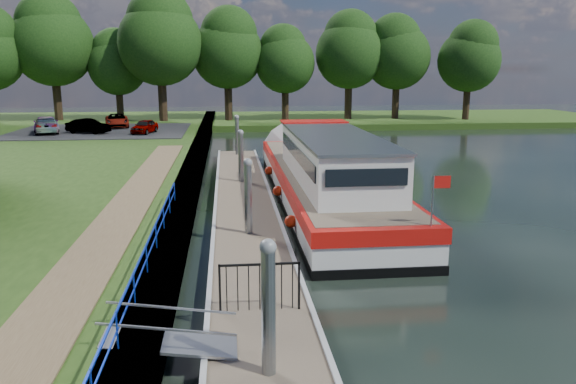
{
  "coord_description": "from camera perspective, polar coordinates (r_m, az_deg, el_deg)",
  "views": [
    {
      "loc": [
        -0.66,
        -9.77,
        5.82
      ],
      "look_at": [
        1.53,
        10.23,
        1.4
      ],
      "focal_mm": 35.0,
      "sensor_mm": 36.0,
      "label": 1
    }
  ],
  "objects": [
    {
      "name": "car_c",
      "position": [
        48.68,
        -23.35,
        6.29
      ],
      "size": [
        3.11,
        4.9,
        1.32
      ],
      "primitive_type": "imported",
      "rotation": [
        0.0,
        0.0,
        3.44
      ],
      "color": "#999999",
      "rests_on": "carpark"
    },
    {
      "name": "gangway",
      "position": [
        11.57,
        -11.83,
        -14.57
      ],
      "size": [
        2.58,
        1.0,
        0.92
      ],
      "color": "#A5A8AD",
      "rests_on": "ground"
    },
    {
      "name": "ground",
      "position": [
        11.39,
        -2.14,
        -18.34
      ],
      "size": [
        160.0,
        160.0,
        0.0
      ],
      "primitive_type": "plane",
      "color": "black",
      "rests_on": "ground"
    },
    {
      "name": "far_bank",
      "position": [
        63.3,
        5.36,
        7.34
      ],
      "size": [
        60.0,
        18.0,
        0.6
      ],
      "primitive_type": "cube",
      "color": "#223E11",
      "rests_on": "ground"
    },
    {
      "name": "carpark",
      "position": [
        49.13,
        -18.46,
        5.9
      ],
      "size": [
        14.0,
        12.0,
        0.06
      ],
      "primitive_type": "cube",
      "color": "black",
      "rests_on": "riverbank"
    },
    {
      "name": "footpath",
      "position": [
        18.84,
        -17.48,
        -3.65
      ],
      "size": [
        1.6,
        40.0,
        0.05
      ],
      "primitive_type": "cube",
      "color": "brown",
      "rests_on": "riverbank"
    },
    {
      "name": "car_d",
      "position": [
        51.6,
        -17.0,
        6.96
      ],
      "size": [
        2.71,
        4.45,
        1.15
      ],
      "primitive_type": "imported",
      "rotation": [
        0.0,
        0.0,
        0.2
      ],
      "color": "#999999",
      "rests_on": "carpark"
    },
    {
      "name": "bank_edge",
      "position": [
        25.43,
        -10.36,
        -0.15
      ],
      "size": [
        1.1,
        90.0,
        0.78
      ],
      "primitive_type": "cube",
      "color": "#473D2D",
      "rests_on": "ground"
    },
    {
      "name": "mooring_piles",
      "position": [
        23.23,
        -4.49,
        1.08
      ],
      "size": [
        0.3,
        27.3,
        3.55
      ],
      "color": "gray",
      "rests_on": "ground"
    },
    {
      "name": "pontoon",
      "position": [
        23.47,
        -4.45,
        -1.54
      ],
      "size": [
        2.5,
        30.0,
        0.56
      ],
      "color": "brown",
      "rests_on": "ground"
    },
    {
      "name": "barge",
      "position": [
        25.85,
        3.34,
        1.83
      ],
      "size": [
        4.36,
        21.15,
        4.78
      ],
      "color": "black",
      "rests_on": "ground"
    },
    {
      "name": "car_b",
      "position": [
        47.3,
        -19.64,
        6.33
      ],
      "size": [
        3.66,
        2.44,
        1.14
      ],
      "primitive_type": "imported",
      "rotation": [
        0.0,
        0.0,
        1.18
      ],
      "color": "#999999",
      "rests_on": "carpark"
    },
    {
      "name": "horizon_trees",
      "position": [
        58.5,
        -7.41,
        14.38
      ],
      "size": [
        54.38,
        10.03,
        12.87
      ],
      "color": "#332316",
      "rests_on": "ground"
    },
    {
      "name": "car_a",
      "position": [
        46.1,
        -14.36,
        6.48
      ],
      "size": [
        2.06,
        3.4,
        1.08
      ],
      "primitive_type": "imported",
      "rotation": [
        0.0,
        0.0,
        -0.26
      ],
      "color": "#999999",
      "rests_on": "carpark"
    },
    {
      "name": "blue_fence",
      "position": [
        13.7,
        -14.76,
        -7.24
      ],
      "size": [
        0.04,
        18.04,
        0.72
      ],
      "color": "#0C2DBF",
      "rests_on": "riverbank"
    },
    {
      "name": "gate_panel",
      "position": [
        12.87,
        -2.9,
        -8.91
      ],
      "size": [
        1.85,
        0.05,
        1.15
      ],
      "color": "black",
      "rests_on": "ground"
    }
  ]
}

